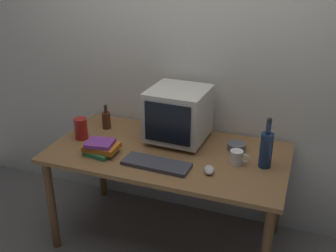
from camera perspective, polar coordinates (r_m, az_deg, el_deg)
name	(u,v)px	position (r m, az deg, el deg)	size (l,w,h in m)	color
ground_plane	(168,238)	(3.01, 0.00, -15.76)	(6.00, 6.00, 0.00)	slate
back_wall	(191,55)	(2.84, 3.30, 10.16)	(4.00, 0.08, 2.50)	silver
desk	(168,162)	(2.65, 0.00, -5.17)	(1.55, 0.81, 0.72)	olive
crt_monitor	(178,114)	(2.68, 1.49, 1.69)	(0.40, 0.40, 0.37)	beige
keyboard	(157,164)	(2.44, -1.63, -5.48)	(0.42, 0.15, 0.02)	#3F3F47
computer_mouse	(209,170)	(2.38, 5.90, -6.27)	(0.06, 0.10, 0.04)	beige
bottle_tall	(266,149)	(2.45, 13.89, -3.17)	(0.08, 0.08, 0.32)	navy
bottle_short	(106,119)	(2.95, -8.84, 0.93)	(0.06, 0.06, 0.19)	#472314
book_stack	(101,147)	(2.60, -9.60, -3.06)	(0.22, 0.18, 0.09)	#33894C
mug	(237,157)	(2.48, 9.84, -4.46)	(0.12, 0.08, 0.09)	white
cd_spindle	(236,146)	(2.66, 9.78, -2.91)	(0.12, 0.12, 0.04)	#595B66
metal_canister	(81,129)	(2.82, -12.37, -0.38)	(0.09, 0.09, 0.15)	#A51E19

